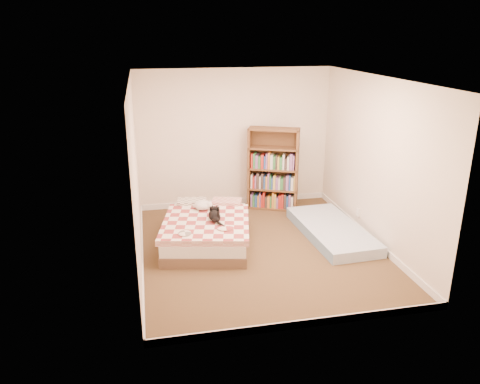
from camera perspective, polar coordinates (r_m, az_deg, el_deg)
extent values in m
cube|color=#4A301F|center=(7.07, 2.56, -6.98)|extent=(3.50, 4.00, 0.01)
cube|color=white|center=(6.38, 2.90, 13.64)|extent=(3.50, 4.00, 0.01)
cube|color=#EEE1C8|center=(8.50, -0.64, 6.50)|extent=(3.50, 0.01, 2.50)
cube|color=#EEE1C8|center=(4.81, 8.63, -3.80)|extent=(3.50, 0.01, 2.50)
cube|color=#EEE1C8|center=(6.42, -12.60, 1.83)|extent=(0.01, 4.00, 2.50)
cube|color=#EEE1C8|center=(7.24, 16.29, 3.48)|extent=(0.01, 4.00, 2.50)
cube|color=white|center=(8.83, -0.60, -1.13)|extent=(3.50, 0.02, 0.10)
cube|color=white|center=(5.40, 7.94, -15.58)|extent=(3.50, 0.02, 0.10)
cube|color=white|center=(6.86, -11.80, -7.77)|extent=(0.02, 4.00, 0.10)
cube|color=white|center=(7.63, 15.39, -5.23)|extent=(0.02, 4.00, 0.10)
cube|color=white|center=(7.86, 14.23, -2.42)|extent=(0.03, 0.09, 0.13)
cube|color=brown|center=(7.26, -4.05, -5.60)|extent=(1.54, 1.94, 0.16)
cube|color=silver|center=(7.19, -4.08, -4.41)|extent=(1.51, 1.90, 0.17)
cube|color=#9D3A3A|center=(7.14, -4.10, -3.45)|extent=(1.54, 1.65, 0.09)
cube|color=slate|center=(7.70, -6.87, -1.61)|extent=(0.53, 0.39, 0.13)
cube|color=#9D3A3A|center=(7.77, -2.68, -1.32)|extent=(0.53, 0.39, 0.13)
cube|color=brown|center=(8.33, 1.22, 2.64)|extent=(0.15, 0.29, 1.49)
cube|color=brown|center=(8.55, 6.81, 2.96)|extent=(0.15, 0.29, 1.49)
cube|color=brown|center=(8.56, 3.80, 3.06)|extent=(0.83, 0.37, 1.49)
cube|color=brown|center=(8.66, 3.94, -1.80)|extent=(0.94, 0.62, 0.03)
cube|color=brown|center=(8.43, 4.05, 2.87)|extent=(0.94, 0.62, 0.03)
cube|color=brown|center=(8.26, 4.17, 7.64)|extent=(0.94, 0.62, 0.03)
cube|color=#7198BD|center=(7.62, 11.13, -4.64)|extent=(0.94, 1.92, 0.17)
ellipsoid|color=black|center=(7.01, -3.12, -2.93)|extent=(0.23, 0.41, 0.13)
sphere|color=black|center=(7.20, -3.38, -2.23)|extent=(0.14, 0.14, 0.12)
cone|color=black|center=(7.21, -3.71, -1.78)|extent=(0.05, 0.05, 0.05)
cone|color=black|center=(7.22, -3.16, -1.74)|extent=(0.05, 0.05, 0.05)
cylinder|color=black|center=(6.80, -1.94, -3.93)|extent=(0.07, 0.22, 0.04)
ellipsoid|color=silver|center=(7.44, -4.59, -1.58)|extent=(0.30, 0.33, 0.14)
sphere|color=silver|center=(7.36, -3.88, -1.67)|extent=(0.13, 0.13, 0.11)
sphere|color=silver|center=(7.34, -3.53, -1.84)|extent=(0.06, 0.06, 0.05)
sphere|color=silver|center=(7.48, -5.53, -1.62)|extent=(0.07, 0.07, 0.06)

